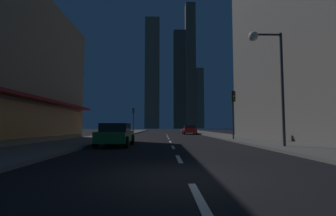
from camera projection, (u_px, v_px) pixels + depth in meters
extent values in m
cube|color=black|center=(166.00, 135.00, 38.11)|extent=(78.00, 136.00, 0.10)
cube|color=#605E59|center=(211.00, 134.00, 38.28)|extent=(4.00, 76.00, 0.15)
cube|color=#605E59|center=(122.00, 134.00, 37.96)|extent=(4.00, 76.00, 0.15)
cube|color=silver|center=(199.00, 199.00, 4.22)|extent=(0.16, 2.20, 0.01)
cube|color=silver|center=(179.00, 159.00, 9.40)|extent=(0.16, 2.20, 0.01)
cube|color=silver|center=(173.00, 147.00, 14.59)|extent=(0.16, 2.20, 0.01)
cube|color=silver|center=(170.00, 142.00, 19.77)|extent=(0.16, 2.20, 0.01)
cube|color=silver|center=(169.00, 138.00, 24.96)|extent=(0.16, 2.20, 0.01)
cube|color=silver|center=(167.00, 136.00, 30.14)|extent=(0.16, 2.20, 0.01)
cube|color=silver|center=(167.00, 135.00, 35.32)|extent=(0.16, 2.20, 0.01)
cube|color=#D88C3F|center=(34.00, 121.00, 15.76)|extent=(0.10, 18.20, 2.20)
cube|color=maroon|center=(41.00, 100.00, 15.88)|extent=(0.90, 18.80, 0.20)
cube|color=slate|center=(320.00, 29.00, 23.29)|extent=(11.00, 20.00, 21.20)
cube|color=#65604B|center=(152.00, 74.00, 127.18)|extent=(7.36, 8.89, 57.51)
cube|color=#434032|center=(180.00, 79.00, 121.12)|extent=(5.98, 5.09, 49.04)
cube|color=#534F3E|center=(190.00, 65.00, 144.66)|extent=(5.82, 6.93, 74.78)
cube|color=#635E4A|center=(197.00, 98.00, 143.79)|extent=(7.60, 6.42, 35.31)
cube|color=#1E722D|center=(116.00, 136.00, 15.47)|extent=(1.80, 4.20, 0.65)
cube|color=black|center=(115.00, 128.00, 15.32)|extent=(1.64, 2.00, 0.55)
cylinder|color=black|center=(107.00, 140.00, 16.83)|extent=(0.22, 0.68, 0.68)
cylinder|color=black|center=(132.00, 140.00, 16.87)|extent=(0.22, 0.68, 0.68)
cylinder|color=black|center=(96.00, 142.00, 14.04)|extent=(0.22, 0.68, 0.68)
cylinder|color=black|center=(126.00, 142.00, 14.08)|extent=(0.22, 0.68, 0.68)
sphere|color=white|center=(114.00, 135.00, 17.51)|extent=(0.18, 0.18, 0.18)
sphere|color=white|center=(129.00, 134.00, 17.53)|extent=(0.18, 0.18, 0.18)
cube|color=#B21919|center=(189.00, 130.00, 38.07)|extent=(1.80, 4.20, 0.65)
cube|color=black|center=(190.00, 127.00, 37.91)|extent=(1.64, 2.00, 0.55)
cylinder|color=black|center=(183.00, 132.00, 39.42)|extent=(0.22, 0.68, 0.68)
cylinder|color=black|center=(194.00, 132.00, 39.46)|extent=(0.22, 0.68, 0.68)
cylinder|color=black|center=(185.00, 132.00, 36.63)|extent=(0.22, 0.68, 0.68)
cylinder|color=black|center=(196.00, 132.00, 36.67)|extent=(0.22, 0.68, 0.68)
sphere|color=white|center=(185.00, 130.00, 40.10)|extent=(0.18, 0.18, 0.18)
sphere|color=white|center=(191.00, 130.00, 40.13)|extent=(0.18, 0.18, 0.18)
cylinder|color=red|center=(121.00, 133.00, 31.23)|extent=(0.22, 0.22, 0.55)
sphere|color=red|center=(121.00, 131.00, 31.25)|extent=(0.21, 0.21, 0.21)
cylinder|color=red|center=(121.00, 135.00, 31.21)|extent=(0.30, 0.30, 0.06)
cylinder|color=red|center=(120.00, 132.00, 31.23)|extent=(0.10, 0.10, 0.10)
cylinder|color=red|center=(123.00, 132.00, 31.23)|extent=(0.10, 0.10, 0.10)
cylinder|color=#2D2D2D|center=(233.00, 115.00, 21.14)|extent=(0.12, 0.12, 4.20)
cube|color=black|center=(233.00, 96.00, 21.06)|extent=(0.32, 0.24, 0.90)
sphere|color=red|center=(234.00, 93.00, 20.95)|extent=(0.18, 0.18, 0.18)
sphere|color=#F2B20C|center=(234.00, 96.00, 20.93)|extent=(0.18, 0.18, 0.18)
sphere|color=#19D833|center=(234.00, 99.00, 20.91)|extent=(0.18, 0.18, 0.18)
cylinder|color=#2D2D2D|center=(133.00, 120.00, 40.77)|extent=(0.12, 0.12, 4.20)
cube|color=black|center=(133.00, 111.00, 40.69)|extent=(0.32, 0.24, 0.90)
sphere|color=red|center=(133.00, 109.00, 40.58)|extent=(0.18, 0.18, 0.18)
sphere|color=#F2B20C|center=(133.00, 111.00, 40.56)|extent=(0.18, 0.18, 0.18)
sphere|color=#19D833|center=(133.00, 112.00, 40.54)|extent=(0.18, 0.18, 0.18)
cylinder|color=#38383D|center=(282.00, 89.00, 13.84)|extent=(0.16, 0.16, 6.50)
cylinder|color=#38383D|center=(267.00, 35.00, 14.05)|extent=(1.60, 0.12, 0.12)
sphere|color=#FCF7CC|center=(253.00, 36.00, 14.03)|extent=(0.56, 0.56, 0.56)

